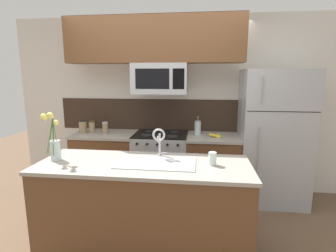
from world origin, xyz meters
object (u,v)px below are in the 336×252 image
object	(u,v)px
refrigerator	(273,137)
storage_jar_medium	(92,127)
storage_jar_tall	(83,126)
storage_jar_short	(105,128)
stove_range	(161,164)
flower_vase	(54,145)
banana_bunch	(215,135)
drinking_glass	(212,159)
sink_faucet	(159,139)
french_press	(198,128)
microwave	(160,79)

from	to	relation	value
refrigerator	storage_jar_medium	xyz separation A→B (m)	(-2.59, 0.02, 0.08)
storage_jar_tall	storage_jar_medium	size ratio (longest dim) A/B	1.10
storage_jar_short	storage_jar_tall	bearing A→B (deg)	-179.11
storage_jar_short	stove_range	bearing A→B (deg)	0.40
stove_range	flower_vase	distance (m)	1.66
banana_bunch	drinking_glass	distance (m)	1.17
storage_jar_short	sink_faucet	xyz separation A→B (m)	(0.96, -1.05, 0.12)
refrigerator	drinking_glass	xyz separation A→B (m)	(-0.87, -1.25, 0.06)
sink_faucet	french_press	bearing A→B (deg)	70.95
banana_bunch	storage_jar_medium	bearing A→B (deg)	176.93
drinking_glass	storage_jar_short	bearing A→B (deg)	140.73
storage_jar_short	french_press	distance (m)	1.35
drinking_glass	flower_vase	bearing A→B (deg)	-178.45
storage_jar_short	sink_faucet	distance (m)	1.43
stove_range	banana_bunch	bearing A→B (deg)	-4.58
microwave	french_press	size ratio (longest dim) A/B	2.79
refrigerator	french_press	size ratio (longest dim) A/B	6.83
storage_jar_short	french_press	size ratio (longest dim) A/B	0.62
stove_range	microwave	bearing A→B (deg)	-89.84
microwave	drinking_glass	size ratio (longest dim) A/B	5.94
stove_range	sink_faucet	world-z (taller)	sink_faucet
microwave	french_press	bearing A→B (deg)	8.76
drinking_glass	french_press	bearing A→B (deg)	96.68
storage_jar_medium	drinking_glass	xyz separation A→B (m)	(1.72, -1.26, -0.02)
french_press	sink_faucet	size ratio (longest dim) A/B	0.87
drinking_glass	refrigerator	bearing A→B (deg)	55.01
storage_jar_short	flower_vase	bearing A→B (deg)	-92.37
drinking_glass	microwave	bearing A→B (deg)	119.25
sink_faucet	stove_range	bearing A→B (deg)	97.70
refrigerator	sink_faucet	xyz separation A→B (m)	(-1.41, -1.07, 0.20)
stove_range	flower_vase	size ratio (longest dim) A/B	1.89
stove_range	microwave	world-z (taller)	microwave
french_press	flower_vase	world-z (taller)	flower_vase
french_press	stove_range	bearing A→B (deg)	-173.48
drinking_glass	flower_vase	distance (m)	1.55
refrigerator	drinking_glass	distance (m)	1.53
french_press	sink_faucet	world-z (taller)	sink_faucet
storage_jar_tall	storage_jar_short	distance (m)	0.34
storage_jar_short	storage_jar_medium	bearing A→B (deg)	169.52
banana_bunch	stove_range	bearing A→B (deg)	175.42
storage_jar_tall	french_press	size ratio (longest dim) A/B	0.71
storage_jar_tall	french_press	distance (m)	1.69
sink_faucet	flower_vase	world-z (taller)	flower_vase
banana_bunch	storage_jar_tall	bearing A→B (deg)	178.50
storage_jar_medium	flower_vase	world-z (taller)	flower_vase
microwave	sink_faucet	distance (m)	1.20
stove_range	sink_faucet	size ratio (longest dim) A/B	3.04
refrigerator	storage_jar_short	xyz separation A→B (m)	(-2.37, -0.03, 0.08)
storage_jar_medium	french_press	bearing A→B (deg)	0.90
refrigerator	french_press	xyz separation A→B (m)	(-1.03, 0.04, 0.10)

